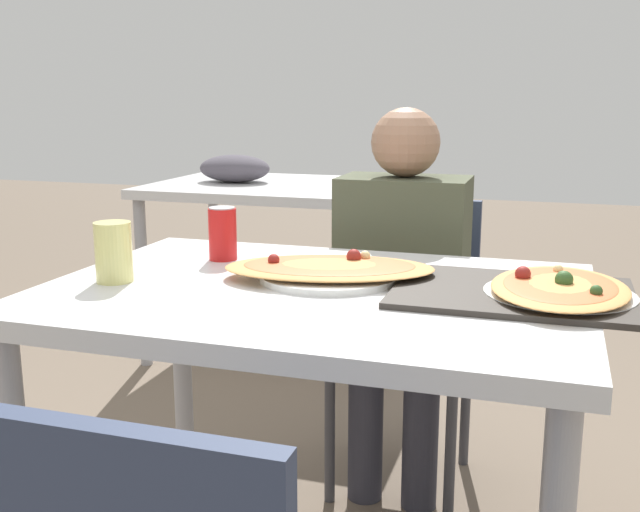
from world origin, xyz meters
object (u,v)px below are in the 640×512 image
at_px(dining_table, 315,328).
at_px(drink_glass, 114,252).
at_px(pizza_main, 329,270).
at_px(soda_can, 223,234).
at_px(pizza_second, 559,290).
at_px(person_seated, 401,277).
at_px(chair_far_seated, 408,324).

distance_m(dining_table, drink_glass, 0.45).
bearing_deg(drink_glass, pizza_main, 20.55).
distance_m(soda_can, drink_glass, 0.29).
relative_size(soda_can, pizza_second, 0.35).
xyz_separation_m(person_seated, pizza_second, (0.41, -0.55, 0.14)).
bearing_deg(drink_glass, pizza_second, 8.62).
height_order(dining_table, pizza_second, pizza_second).
relative_size(person_seated, soda_can, 8.91).
xyz_separation_m(chair_far_seated, soda_can, (-0.35, -0.53, 0.35)).
bearing_deg(pizza_main, pizza_second, -2.88).
bearing_deg(soda_can, chair_far_seated, 57.15).
distance_m(dining_table, pizza_second, 0.49).
xyz_separation_m(drink_glass, pizza_second, (0.89, 0.13, -0.04)).
xyz_separation_m(pizza_main, soda_can, (-0.29, 0.10, 0.04)).
distance_m(chair_far_seated, pizza_main, 0.71).
bearing_deg(chair_far_seated, dining_table, 85.29).
relative_size(dining_table, soda_can, 8.72).
bearing_deg(pizza_second, soda_can, 170.42).
bearing_deg(person_seated, pizza_second, 127.00).
height_order(dining_table, pizza_main, pizza_main).
bearing_deg(chair_far_seated, pizza_second, 122.04).
height_order(chair_far_seated, pizza_main, chair_far_seated).
relative_size(pizza_main, drink_glass, 3.91).
relative_size(dining_table, pizza_main, 2.22).
distance_m(person_seated, soda_can, 0.57).
height_order(drink_glass, pizza_second, drink_glass).
relative_size(dining_table, person_seated, 0.98).
relative_size(dining_table, pizza_second, 3.03).
xyz_separation_m(chair_far_seated, pizza_main, (-0.05, -0.64, 0.31)).
distance_m(chair_far_seated, soda_can, 0.73).
bearing_deg(person_seated, soda_can, 50.75).
height_order(chair_far_seated, pizza_second, chair_far_seated).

